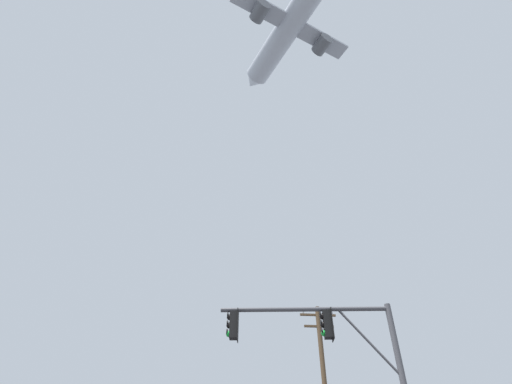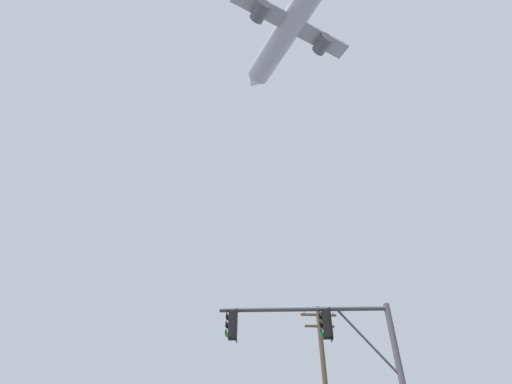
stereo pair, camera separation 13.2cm
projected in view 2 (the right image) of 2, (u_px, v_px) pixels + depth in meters
signal_pole_near at (335, 355)px, 12.62m from camera, size 5.77×0.84×6.59m
airplane at (290, 26)px, 53.20m from camera, size 16.58×21.48×6.11m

